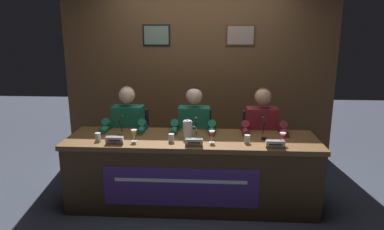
% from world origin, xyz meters
% --- Properties ---
extents(ground_plane, '(12.00, 12.00, 0.00)m').
position_xyz_m(ground_plane, '(0.00, 0.00, 0.00)').
color(ground_plane, '#383D4C').
extents(wall_back_panelled, '(3.87, 0.14, 2.60)m').
position_xyz_m(wall_back_panelled, '(0.00, 1.48, 1.30)').
color(wall_back_panelled, brown).
rests_on(wall_back_panelled, ground_plane).
extents(conference_table, '(2.67, 0.74, 0.76)m').
position_xyz_m(conference_table, '(-0.00, -0.10, 0.51)').
color(conference_table, brown).
rests_on(conference_table, ground_plane).
extents(chair_left, '(0.44, 0.44, 0.91)m').
position_xyz_m(chair_left, '(-0.79, 0.55, 0.44)').
color(chair_left, black).
rests_on(chair_left, ground_plane).
extents(panelist_left, '(0.51, 0.48, 1.23)m').
position_xyz_m(panelist_left, '(-0.79, 0.35, 0.72)').
color(panelist_left, black).
rests_on(panelist_left, ground_plane).
extents(nameplate_left, '(0.18, 0.06, 0.08)m').
position_xyz_m(nameplate_left, '(-0.77, -0.25, 0.80)').
color(nameplate_left, white).
rests_on(nameplate_left, conference_table).
extents(juice_glass_left, '(0.06, 0.06, 0.12)m').
position_xyz_m(juice_glass_left, '(-0.59, -0.16, 0.84)').
color(juice_glass_left, white).
rests_on(juice_glass_left, conference_table).
extents(water_cup_left, '(0.06, 0.06, 0.08)m').
position_xyz_m(water_cup_left, '(-0.97, -0.16, 0.79)').
color(water_cup_left, silver).
rests_on(water_cup_left, conference_table).
extents(microphone_left, '(0.06, 0.17, 0.22)m').
position_xyz_m(microphone_left, '(-0.78, 0.02, 0.83)').
color(microphone_left, black).
rests_on(microphone_left, conference_table).
extents(chair_center, '(0.44, 0.44, 0.91)m').
position_xyz_m(chair_center, '(0.00, 0.55, 0.44)').
color(chair_center, black).
rests_on(chair_center, ground_plane).
extents(panelist_center, '(0.51, 0.48, 1.23)m').
position_xyz_m(panelist_center, '(0.00, 0.35, 0.72)').
color(panelist_center, black).
rests_on(panelist_center, ground_plane).
extents(nameplate_center, '(0.18, 0.06, 0.08)m').
position_xyz_m(nameplate_center, '(0.04, -0.27, 0.80)').
color(nameplate_center, white).
rests_on(nameplate_center, conference_table).
extents(juice_glass_center, '(0.06, 0.06, 0.12)m').
position_xyz_m(juice_glass_center, '(0.21, -0.15, 0.84)').
color(juice_glass_center, white).
rests_on(juice_glass_center, conference_table).
extents(water_cup_center, '(0.06, 0.06, 0.08)m').
position_xyz_m(water_cup_center, '(-0.20, -0.15, 0.79)').
color(water_cup_center, silver).
rests_on(water_cup_center, conference_table).
extents(microphone_center, '(0.06, 0.17, 0.22)m').
position_xyz_m(microphone_center, '(0.04, -0.04, 0.83)').
color(microphone_center, black).
rests_on(microphone_center, conference_table).
extents(chair_right, '(0.44, 0.44, 0.91)m').
position_xyz_m(chair_right, '(0.79, 0.55, 0.44)').
color(chair_right, black).
rests_on(chair_right, ground_plane).
extents(panelist_right, '(0.51, 0.48, 1.23)m').
position_xyz_m(panelist_right, '(0.79, 0.35, 0.72)').
color(panelist_right, black).
rests_on(panelist_right, ground_plane).
extents(nameplate_right, '(0.18, 0.06, 0.08)m').
position_xyz_m(nameplate_right, '(0.83, -0.28, 0.80)').
color(nameplate_right, white).
rests_on(nameplate_right, conference_table).
extents(juice_glass_right, '(0.06, 0.06, 0.12)m').
position_xyz_m(juice_glass_right, '(0.92, -0.17, 0.84)').
color(juice_glass_right, white).
rests_on(juice_glass_right, conference_table).
extents(water_cup_right, '(0.06, 0.06, 0.08)m').
position_xyz_m(water_cup_right, '(0.57, -0.14, 0.79)').
color(water_cup_right, silver).
rests_on(water_cup_right, conference_table).
extents(microphone_right, '(0.06, 0.17, 0.22)m').
position_xyz_m(microphone_right, '(0.76, 0.03, 0.83)').
color(microphone_right, black).
rests_on(microphone_right, conference_table).
extents(water_pitcher_central, '(0.15, 0.10, 0.21)m').
position_xyz_m(water_pitcher_central, '(-0.05, -0.01, 0.85)').
color(water_pitcher_central, silver).
rests_on(water_pitcher_central, conference_table).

